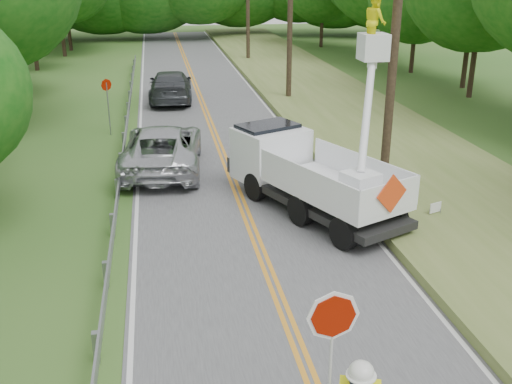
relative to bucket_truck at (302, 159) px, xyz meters
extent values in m
plane|color=#2C5D1D|center=(-1.99, -8.62, -1.52)|extent=(140.00, 140.00, 0.00)
cube|color=#4D4D4F|center=(-1.99, 5.38, -1.51)|extent=(7.20, 96.00, 0.02)
cube|color=orange|center=(-2.09, 5.38, -1.49)|extent=(0.12, 96.00, 0.00)
cube|color=orange|center=(-1.89, 5.38, -1.49)|extent=(0.12, 96.00, 0.00)
cube|color=silver|center=(-5.44, 5.38, -1.49)|extent=(0.12, 96.00, 0.00)
cube|color=silver|center=(1.46, 5.38, -1.49)|extent=(0.12, 96.00, 0.00)
cube|color=gray|center=(-6.09, -7.62, -1.17)|extent=(0.12, 0.14, 0.70)
cube|color=gray|center=(-6.09, -4.62, -1.17)|extent=(0.12, 0.14, 0.70)
cube|color=gray|center=(-6.09, -1.62, -1.17)|extent=(0.12, 0.14, 0.70)
cube|color=gray|center=(-6.09, 1.38, -1.17)|extent=(0.12, 0.14, 0.70)
cube|color=gray|center=(-6.09, 4.38, -1.17)|extent=(0.12, 0.14, 0.70)
cube|color=gray|center=(-6.09, 7.38, -1.17)|extent=(0.12, 0.14, 0.70)
cube|color=gray|center=(-6.09, 10.38, -1.17)|extent=(0.12, 0.14, 0.70)
cube|color=gray|center=(-6.09, 13.38, -1.17)|extent=(0.12, 0.14, 0.70)
cube|color=gray|center=(-6.09, 16.38, -1.17)|extent=(0.12, 0.14, 0.70)
cube|color=gray|center=(-6.09, 19.38, -1.17)|extent=(0.12, 0.14, 0.70)
cube|color=gray|center=(-6.09, 22.38, -1.17)|extent=(0.12, 0.14, 0.70)
cube|color=gray|center=(-6.09, 25.38, -1.17)|extent=(0.12, 0.14, 0.70)
cube|color=gray|center=(-6.09, 28.38, -1.17)|extent=(0.12, 0.14, 0.70)
cube|color=gray|center=(-5.99, 6.38, -0.92)|extent=(0.05, 48.00, 0.34)
cylinder|color=black|center=(3.01, 0.38, 3.48)|extent=(0.30, 0.30, 10.00)
cylinder|color=black|center=(3.01, 15.38, 3.48)|extent=(0.30, 0.30, 10.00)
cube|color=#596E2F|center=(5.11, 5.38, -1.37)|extent=(7.00, 96.00, 0.30)
cylinder|color=#332319|center=(-12.62, 18.71, -0.12)|extent=(0.32, 0.32, 2.79)
ellipsoid|color=#0F4D0F|center=(-12.62, 18.71, 3.29)|extent=(6.51, 6.51, 5.73)
cylinder|color=#332319|center=(-13.23, 28.90, -0.19)|extent=(0.32, 0.32, 2.66)
ellipsoid|color=#0F4D0F|center=(-13.23, 28.90, 3.06)|extent=(6.20, 6.20, 5.46)
cylinder|color=#332319|center=(-12.10, 35.94, 0.49)|extent=(0.32, 0.32, 4.02)
cylinder|color=#332319|center=(-12.01, 39.66, 0.20)|extent=(0.32, 0.32, 3.43)
cylinder|color=#332319|center=(13.90, 14.57, 0.42)|extent=(0.32, 0.32, 3.87)
cylinder|color=#332319|center=(14.93, 17.34, 0.11)|extent=(0.32, 0.32, 3.25)
cylinder|color=#332319|center=(13.97, 23.24, -0.04)|extent=(0.32, 0.32, 2.95)
ellipsoid|color=#0F4D0F|center=(13.97, 23.24, 3.57)|extent=(6.89, 6.89, 6.07)
cylinder|color=#332319|center=(13.42, 28.11, 0.43)|extent=(0.32, 0.32, 3.90)
cylinder|color=#332319|center=(14.33, 32.41, 0.52)|extent=(0.32, 0.32, 4.08)
cylinder|color=#332319|center=(11.29, 38.12, 0.07)|extent=(0.32, 0.32, 3.18)
ellipsoid|color=white|center=(-1.92, -11.24, 0.49)|extent=(0.37, 0.37, 0.30)
cylinder|color=#891000|center=(-2.33, -11.04, 1.34)|extent=(0.79, 0.06, 0.79)
cylinder|color=black|center=(0.32, -3.59, -1.03)|extent=(0.66, 0.98, 0.95)
cylinder|color=black|center=(2.11, -2.79, -1.03)|extent=(0.66, 0.98, 0.95)
cylinder|color=black|center=(-0.49, -1.80, -1.03)|extent=(0.66, 0.98, 0.95)
cylinder|color=black|center=(1.31, -0.99, -1.03)|extent=(0.66, 0.98, 0.95)
cylinder|color=black|center=(-1.50, 0.45, -1.03)|extent=(0.66, 0.98, 0.95)
cylinder|color=black|center=(0.30, 1.25, -1.03)|extent=(0.66, 0.98, 0.95)
cube|color=black|center=(0.29, -1.12, -0.96)|extent=(4.47, 6.59, 0.25)
cube|color=white|center=(0.57, -1.75, -0.46)|extent=(3.92, 5.06, 0.22)
cube|color=white|center=(-0.44, -2.21, 0.03)|extent=(1.91, 4.16, 0.89)
cube|color=white|center=(1.59, -1.30, 0.03)|extent=(1.91, 4.16, 0.89)
cube|color=white|center=(1.49, -3.80, 0.03)|extent=(2.09, 0.98, 0.89)
cube|color=white|center=(-0.80, 1.30, -0.17)|extent=(2.79, 2.61, 1.77)
cube|color=black|center=(-0.88, 1.48, 0.47)|extent=(2.32, 1.97, 0.74)
cube|color=white|center=(1.01, -2.74, 0.03)|extent=(1.17, 1.17, 0.79)
cube|color=white|center=(2.31, 0.38, 3.50)|extent=(0.84, 0.84, 0.84)
imported|color=#D7D70E|center=(2.31, 0.38, 4.30)|extent=(0.62, 0.80, 1.65)
cube|color=#E24015|center=(1.52, -3.86, 0.18)|extent=(1.03, 0.49, 1.11)
imported|color=#B9BBC0|center=(-4.47, 4.20, -0.63)|extent=(3.46, 6.49, 1.74)
imported|color=#3C3F43|center=(-3.71, 16.59, -0.64)|extent=(2.72, 6.02, 1.71)
cylinder|color=gray|center=(-6.79, 9.67, -0.29)|extent=(0.06, 0.06, 2.45)
cylinder|color=#891000|center=(-6.79, 9.67, 0.83)|extent=(0.45, 0.37, 0.56)
cube|color=white|center=(3.66, -2.31, -1.02)|extent=(0.43, 0.19, 0.32)
cylinder|color=gray|center=(3.48, -2.31, -1.29)|extent=(0.02, 0.02, 0.45)
cylinder|color=gray|center=(3.84, -2.31, -1.29)|extent=(0.02, 0.02, 0.45)
camera|label=1|loc=(-4.61, -17.92, 5.99)|focal=41.60mm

